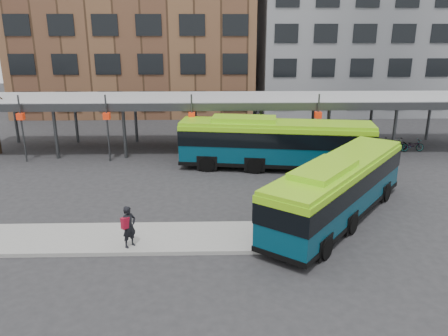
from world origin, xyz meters
TOP-DOWN VIEW (x-y plane):
  - ground at (0.00, 0.00)m, footprint 120.00×120.00m
  - boarding_island at (-5.50, -3.00)m, footprint 14.00×3.00m
  - canopy at (-0.06, 12.87)m, footprint 40.00×6.53m
  - building_brick at (-10.00, 32.00)m, footprint 26.00×14.00m
  - building_grey at (16.00, 32.00)m, footprint 24.00×14.00m
  - bus_front at (4.62, -0.96)m, footprint 9.25×10.85m
  - bus_rear at (2.63, 7.62)m, footprint 13.10×4.63m
  - pedestrian at (-5.12, -3.95)m, footprint 0.77×0.79m
  - bike_rack at (12.60, 12.10)m, footprint 4.84×1.42m

SIDE VIEW (x-z plane):
  - ground at x=0.00m, z-range 0.00..0.00m
  - boarding_island at x=-5.50m, z-range 0.00..0.18m
  - bike_rack at x=12.60m, z-range -0.04..1.00m
  - pedestrian at x=-5.12m, z-range 0.19..2.03m
  - bus_front at x=4.62m, z-range 0.07..3.32m
  - bus_rear at x=2.63m, z-range 0.07..3.61m
  - canopy at x=-0.06m, z-range 1.51..6.31m
  - building_grey at x=16.00m, z-range 0.00..20.00m
  - building_brick at x=-10.00m, z-range 0.00..22.00m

